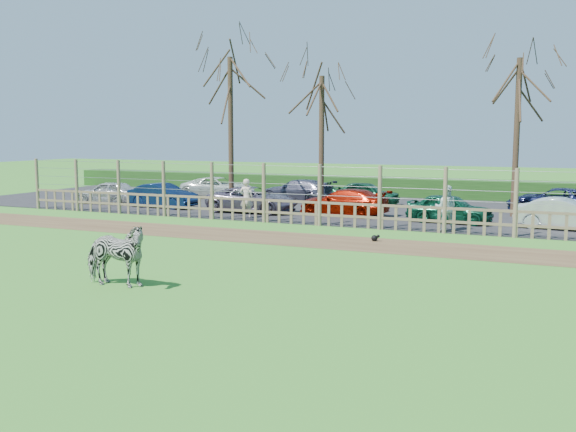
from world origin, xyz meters
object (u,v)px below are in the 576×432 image
at_px(car_10, 366,193).
at_px(car_3, 344,202).
at_px(car_1, 163,195).
at_px(car_4, 450,208).
at_px(car_8, 218,188).
at_px(car_5, 565,214).
at_px(car_0, 109,192).
at_px(visitor_b, 446,208).
at_px(car_12, 555,201).
at_px(tree_mid, 322,110).
at_px(zebra, 115,255).
at_px(car_9, 297,190).
at_px(tree_left, 230,95).
at_px(crow, 375,238).
at_px(visitor_a, 247,198).
at_px(car_2, 252,200).
at_px(tree_right, 518,99).

bearing_deg(car_10, car_3, -177.38).
xyz_separation_m(car_1, car_4, (14.13, 0.11, 0.00)).
bearing_deg(car_10, car_8, 88.61).
bearing_deg(car_5, car_0, 96.64).
bearing_deg(visitor_b, car_12, -123.76).
bearing_deg(tree_mid, zebra, -86.22).
relative_size(car_1, car_12, 0.84).
relative_size(car_4, car_9, 0.85).
xyz_separation_m(tree_left, crow, (9.62, -7.29, -5.50)).
xyz_separation_m(car_0, car_4, (17.82, -0.24, 0.00)).
bearing_deg(visitor_a, car_1, -22.23).
bearing_deg(car_12, car_1, -67.60).
xyz_separation_m(car_4, car_12, (3.95, 5.00, 0.00)).
bearing_deg(car_2, car_9, -2.15).
xyz_separation_m(tree_left, car_0, (-6.58, -1.46, -4.98)).
xyz_separation_m(tree_left, car_2, (2.10, -1.79, -4.98)).
bearing_deg(car_3, car_4, 89.15).
bearing_deg(car_2, car_3, -83.25).
relative_size(car_5, car_10, 1.03).
height_order(zebra, crow, zebra).
bearing_deg(car_2, car_12, -70.39).
bearing_deg(car_5, visitor_b, 124.19).
bearing_deg(visitor_b, zebra, 58.40).
height_order(car_8, car_12, same).
relative_size(visitor_a, car_9, 0.42).
bearing_deg(car_0, car_10, 107.75).
relative_size(car_4, car_10, 1.00).
bearing_deg(car_8, visitor_b, -116.63).
distance_m(car_0, car_12, 22.28).
relative_size(visitor_b, car_10, 0.49).
bearing_deg(crow, car_3, 117.58).
xyz_separation_m(car_2, car_3, (4.32, 0.63, 0.00)).
relative_size(tree_left, car_12, 1.82).
height_order(tree_mid, car_9, tree_mid).
xyz_separation_m(tree_left, visitor_a, (2.79, -3.75, -4.71)).
relative_size(tree_mid, car_8, 1.58).
xyz_separation_m(tree_mid, car_4, (6.73, -2.70, -4.23)).
bearing_deg(tree_right, car_2, -163.90).
relative_size(car_9, car_12, 0.96).
relative_size(car_2, car_10, 1.23).
distance_m(tree_right, car_4, 6.05).
relative_size(tree_mid, car_5, 1.87).
bearing_deg(car_8, zebra, -156.11).
bearing_deg(car_5, car_4, 95.65).
relative_size(tree_left, car_1, 2.16).
bearing_deg(tree_mid, car_4, -21.88).
distance_m(car_3, car_12, 9.84).
distance_m(tree_left, car_10, 8.58).
relative_size(tree_right, car_10, 2.09).
relative_size(visitor_b, car_4, 0.49).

